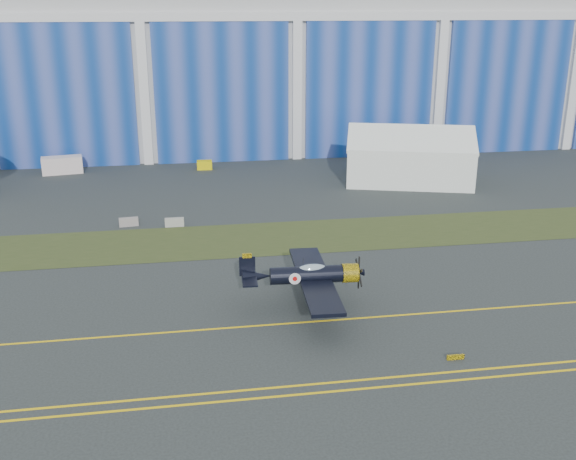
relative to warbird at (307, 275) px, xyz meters
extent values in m
plane|color=#2F3535|center=(-13.67, 2.66, -2.82)|extent=(260.00, 260.00, 0.00)
cube|color=#475128|center=(-13.67, 16.66, -2.80)|extent=(260.00, 10.00, 0.02)
cube|color=silver|center=(-13.67, 74.66, 12.18)|extent=(220.00, 45.00, 30.00)
cube|color=#113C93|center=(-13.67, 51.86, 7.18)|extent=(220.00, 0.60, 20.00)
cube|color=silver|center=(-13.67, 51.81, 17.78)|extent=(220.00, 0.70, 1.20)
cube|color=yellow|center=(-13.67, -2.34, -2.81)|extent=(200.00, 0.20, 0.02)
cube|color=yellow|center=(-13.67, -11.84, -2.81)|extent=(80.00, 0.20, 0.02)
cube|color=yellow|center=(-13.67, -10.84, -2.81)|extent=(80.00, 0.20, 0.02)
cube|color=yellow|center=(8.33, -9.34, -2.65)|extent=(1.20, 0.15, 0.35)
cube|color=silver|center=(-25.31, 48.11, -1.66)|extent=(5.66, 3.00, 2.33)
cube|color=yellow|center=(-5.77, 47.34, -2.21)|extent=(2.15, 1.38, 1.23)
cube|color=gray|center=(-14.87, 22.96, -2.37)|extent=(2.05, 0.80, 0.90)
cube|color=#9EA096|center=(-10.07, 22.06, -2.37)|extent=(2.00, 0.61, 0.90)
camera|label=1|loc=(-9.09, -46.73, 19.83)|focal=42.00mm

